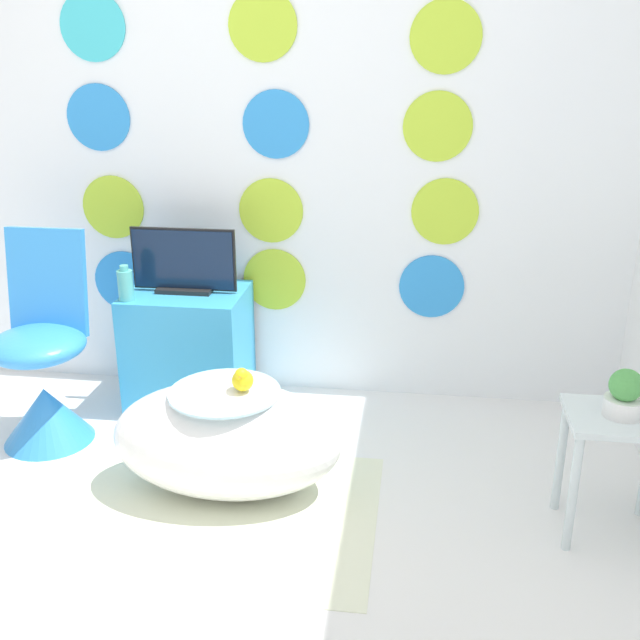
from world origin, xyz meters
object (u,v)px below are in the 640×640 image
tv (184,264)px  potted_plant_left (625,395)px  chair (44,379)px  vase (126,285)px  bathtub (227,439)px

tv → potted_plant_left: (1.79, -0.81, -0.16)m
chair → vase: 0.54m
bathtub → vase: size_ratio=5.53×
tv → bathtub: bearing=-63.0°
chair → potted_plant_left: bearing=-9.3°
bathtub → vase: bearing=136.5°
bathtub → chair: 0.94m
chair → tv: 0.80m
vase → tv: bearing=35.1°
tv → potted_plant_left: tv is taller
vase → potted_plant_left: size_ratio=0.96×
chair → potted_plant_left: chair is taller
tv → vase: 0.28m
tv → vase: tv is taller
bathtub → tv: (-0.37, 0.72, 0.49)m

